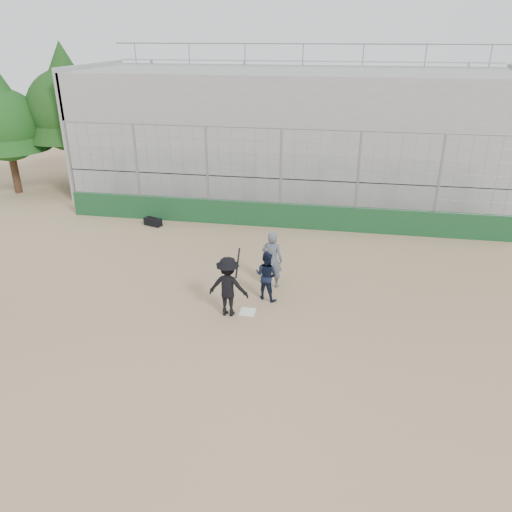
% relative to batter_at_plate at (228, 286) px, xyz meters
% --- Properties ---
extents(ground, '(90.00, 90.00, 0.00)m').
position_rel_batter_at_plate_xyz_m(ground, '(0.51, 0.18, -0.88)').
color(ground, olive).
rests_on(ground, ground).
extents(home_plate, '(0.44, 0.44, 0.02)m').
position_rel_batter_at_plate_xyz_m(home_plate, '(0.51, 0.18, -0.87)').
color(home_plate, white).
rests_on(home_plate, ground).
extents(backstop, '(18.10, 0.25, 4.04)m').
position_rel_batter_at_plate_xyz_m(backstop, '(0.51, 7.18, 0.08)').
color(backstop, '#133D1E').
rests_on(backstop, ground).
extents(bleachers, '(20.25, 6.70, 6.98)m').
position_rel_batter_at_plate_xyz_m(bleachers, '(0.51, 12.13, 2.04)').
color(bleachers, gray).
rests_on(bleachers, ground).
extents(tree_left, '(4.48, 4.48, 7.00)m').
position_rel_batter_at_plate_xyz_m(tree_left, '(-10.49, 11.18, 3.51)').
color(tree_left, '#362513').
rests_on(tree_left, ground).
extents(tree_right, '(3.84, 3.84, 6.00)m').
position_rel_batter_at_plate_xyz_m(tree_right, '(-12.99, 9.68, 2.88)').
color(tree_right, '#321E12').
rests_on(tree_right, ground).
extents(batter_at_plate, '(1.16, 0.79, 1.91)m').
position_rel_batter_at_plate_xyz_m(batter_at_plate, '(0.00, 0.00, 0.00)').
color(batter_at_plate, black).
rests_on(batter_at_plate, ground).
extents(catcher_crouched, '(0.92, 0.84, 1.05)m').
position_rel_batter_at_plate_xyz_m(catcher_crouched, '(0.91, 1.05, -0.36)').
color(catcher_crouched, black).
rests_on(catcher_crouched, ground).
extents(umpire, '(0.73, 0.54, 1.63)m').
position_rel_batter_at_plate_xyz_m(umpire, '(0.95, 1.93, -0.06)').
color(umpire, '#4E5563').
rests_on(umpire, ground).
extents(equipment_bag, '(0.80, 0.54, 0.35)m').
position_rel_batter_at_plate_xyz_m(equipment_bag, '(-4.69, 6.40, -0.72)').
color(equipment_bag, black).
rests_on(equipment_bag, ground).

